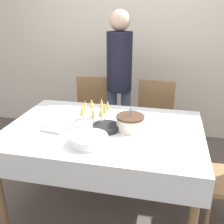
% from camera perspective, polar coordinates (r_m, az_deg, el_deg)
% --- Properties ---
extents(ground_plane, '(12.00, 12.00, 0.00)m').
position_cam_1_polar(ground_plane, '(2.55, -1.57, -19.42)').
color(ground_plane, '#564C47').
extents(wall_back, '(8.00, 0.05, 2.70)m').
position_cam_1_polar(wall_back, '(3.56, 4.98, 16.35)').
color(wall_back, silver).
rests_on(wall_back, ground_plane).
extents(dining_table, '(1.57, 1.07, 0.78)m').
position_cam_1_polar(dining_table, '(2.17, -1.75, -5.87)').
color(dining_table, white).
rests_on(dining_table, ground_plane).
extents(dining_chair_far_left, '(0.46, 0.46, 0.94)m').
position_cam_1_polar(dining_chair_far_left, '(3.07, -4.19, -0.63)').
color(dining_chair_far_left, olive).
rests_on(dining_chair_far_left, ground_plane).
extents(dining_chair_far_right, '(0.45, 0.45, 0.94)m').
position_cam_1_polar(dining_chair_far_right, '(2.96, 9.05, -1.76)').
color(dining_chair_far_right, olive).
rests_on(dining_chair_far_right, ground_plane).
extents(birthday_cake, '(0.22, 0.22, 0.19)m').
position_cam_1_polar(birthday_cake, '(2.08, 3.99, -2.28)').
color(birthday_cake, silver).
rests_on(birthday_cake, dining_table).
extents(champagne_tray, '(0.34, 0.34, 0.18)m').
position_cam_1_polar(champagne_tray, '(2.19, -3.81, -0.07)').
color(champagne_tray, silver).
rests_on(champagne_tray, dining_table).
extents(plate_stack_main, '(0.26, 0.26, 0.06)m').
position_cam_1_polar(plate_stack_main, '(1.88, -4.88, -6.01)').
color(plate_stack_main, white).
rests_on(plate_stack_main, dining_table).
extents(plate_stack_dessert, '(0.21, 0.21, 0.04)m').
position_cam_1_polar(plate_stack_dessert, '(2.08, -1.24, -3.36)').
color(plate_stack_dessert, black).
rests_on(plate_stack_dessert, dining_table).
extents(cake_knife, '(0.30, 0.09, 0.00)m').
position_cam_1_polar(cake_knife, '(1.91, 1.67, -6.36)').
color(cake_knife, silver).
rests_on(cake_knife, dining_table).
extents(fork_pile, '(0.18, 0.08, 0.02)m').
position_cam_1_polar(fork_pile, '(2.10, -12.93, -3.95)').
color(fork_pile, silver).
rests_on(fork_pile, dining_table).
extents(napkin_pile, '(0.15, 0.15, 0.01)m').
position_cam_1_polar(napkin_pile, '(2.23, -12.45, -2.55)').
color(napkin_pile, pink).
rests_on(napkin_pile, dining_table).
extents(person_standing, '(0.28, 0.28, 1.67)m').
position_cam_1_polar(person_standing, '(2.94, 1.59, 8.55)').
color(person_standing, '#3F4C72').
rests_on(person_standing, ground_plane).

